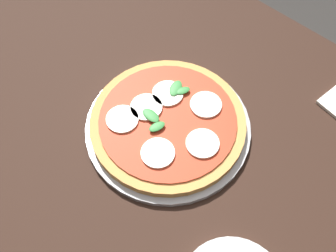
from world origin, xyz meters
The scene contains 4 objects.
ground_plane centered at (0.00, 0.00, 0.00)m, with size 6.00×6.00×0.00m, color #2D2B28.
dining_table centered at (0.00, 0.00, 0.67)m, with size 1.49×0.97×0.77m.
serving_tray centered at (-0.01, 0.04, 0.78)m, with size 0.34×0.34×0.01m, color #B2B2B7.
pizza centered at (-0.01, 0.04, 0.79)m, with size 0.31×0.31×0.03m.
Camera 1 is at (0.28, -0.26, 1.46)m, focal length 41.70 mm.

